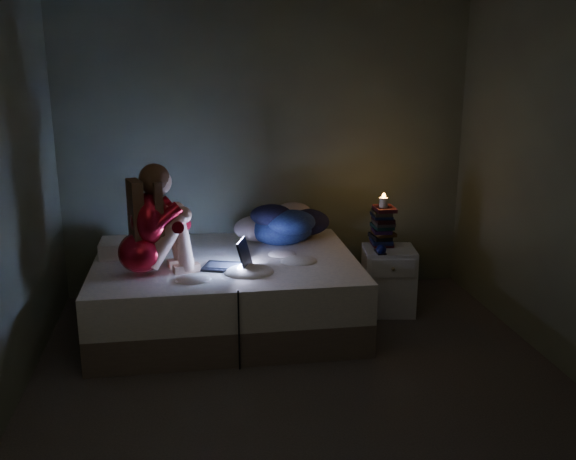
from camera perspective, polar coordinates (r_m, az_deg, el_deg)
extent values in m
cube|color=#312B28|center=(4.34, 1.38, -13.91)|extent=(3.60, 3.80, 0.02)
cube|color=#46493D|center=(5.74, -1.88, 7.17)|extent=(3.60, 0.02, 2.60)
cube|color=#46493D|center=(2.10, 10.78, -7.47)|extent=(3.60, 0.02, 2.60)
cube|color=white|center=(5.28, -13.96, -1.51)|extent=(0.44, 0.31, 0.13)
cube|color=silver|center=(5.48, 8.89, -4.42)|extent=(0.47, 0.43, 0.56)
cylinder|color=beige|center=(5.37, 8.47, 2.51)|extent=(0.07, 0.07, 0.08)
cube|color=black|center=(5.25, 8.38, -1.98)|extent=(0.09, 0.15, 0.01)
sphere|color=#0C1253|center=(5.20, 8.55, -1.76)|extent=(0.08, 0.08, 0.08)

